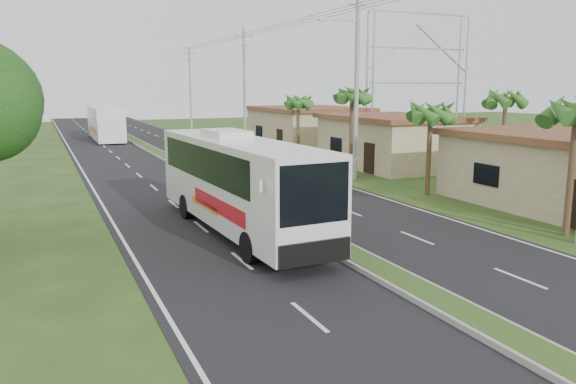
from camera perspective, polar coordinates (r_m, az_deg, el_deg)
name	(u,v)px	position (r m, az deg, el deg)	size (l,w,h in m)	color
ground	(424,296)	(16.03, 13.63, -10.27)	(180.00, 180.00, 0.00)	#224318
road_asphalt	(213,184)	(33.57, -7.60, 0.86)	(14.00, 160.00, 0.02)	black
median_strip	(213,182)	(33.56, -7.60, 1.02)	(1.20, 160.00, 0.18)	gray
lane_edge_left	(95,192)	(32.36, -19.04, -0.01)	(0.12, 160.00, 0.01)	silver
lane_edge_right	(314,176)	(36.02, 2.67, 1.59)	(0.12, 160.00, 0.01)	silver
shop_mid	(393,141)	(41.21, 10.57, 5.16)	(7.60, 10.60, 3.67)	tan
shop_far	(307,127)	(53.28, 1.97, 6.60)	(8.60, 11.60, 3.82)	tan
palm_verge_b	(431,112)	(30.28, 14.30, 7.86)	(2.40, 2.40, 5.05)	#473321
palm_verge_c	(352,96)	(35.71, 6.53, 9.71)	(2.40, 2.40, 5.85)	#473321
palm_verge_d	(298,102)	(43.92, 1.04, 9.18)	(2.40, 2.40, 5.25)	#473321
palm_behind_shop	(506,99)	(37.90, 21.26, 8.83)	(2.40, 2.40, 5.65)	#473321
utility_pole_b	(356,77)	(34.68, 6.95, 11.55)	(3.20, 0.28, 12.00)	gray
utility_pole_c	(245,87)	(52.86, -4.44, 10.60)	(1.60, 0.28, 11.00)	gray
utility_pole_d	(190,89)	(72.00, -9.89, 10.26)	(1.60, 0.28, 10.50)	gray
billboard_lattice	(418,74)	(52.22, 13.08, 11.63)	(10.18, 1.18, 12.07)	gray
coach_bus_main	(237,178)	(21.87, -5.17, 1.45)	(3.07, 12.31, 3.95)	silver
coach_bus_far	(105,121)	(64.15, -18.08, 6.87)	(2.83, 12.42, 3.61)	white
motorcyclist	(266,224)	(20.30, -2.20, -3.24)	(1.99, 0.94, 2.21)	black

